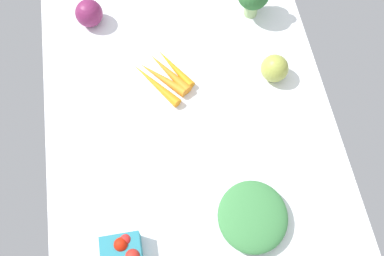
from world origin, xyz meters
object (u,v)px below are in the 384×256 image
object	(u,v)px
berry_basket	(123,255)
carrot_bunch	(165,76)
red_onion_center	(89,13)
heirloom_tomato_green	(275,68)
leafy_greens_clump	(253,216)

from	to	relation	value
berry_basket	carrot_bunch	bearing A→B (deg)	-18.73
berry_basket	red_onion_center	bearing A→B (deg)	2.34
red_onion_center	heirloom_tomato_green	bearing A→B (deg)	-119.21
berry_basket	red_onion_center	world-z (taller)	red_onion_center
carrot_bunch	heirloom_tomato_green	bearing A→B (deg)	-97.82
heirloom_tomato_green	berry_basket	distance (cm)	62.31
leafy_greens_clump	heirloom_tomato_green	world-z (taller)	heirloom_tomato_green
berry_basket	red_onion_center	distance (cm)	69.65
leafy_greens_clump	heirloom_tomato_green	distance (cm)	41.28
berry_basket	heirloom_tomato_green	bearing A→B (deg)	-46.89
carrot_bunch	berry_basket	world-z (taller)	berry_basket
carrot_bunch	red_onion_center	bearing A→B (deg)	39.13
leafy_greens_clump	heirloom_tomato_green	bearing A→B (deg)	-20.76
red_onion_center	leafy_greens_clump	bearing A→B (deg)	-152.81
leafy_greens_clump	carrot_bunch	xyz separation A→B (cm)	(42.66, 15.04, -1.03)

